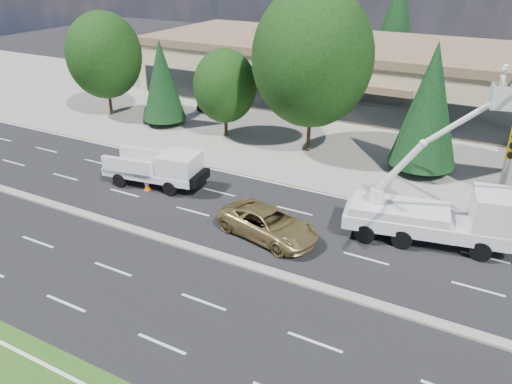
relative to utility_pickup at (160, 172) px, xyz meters
The scene contains 18 objects.
ground 10.15m from the utility_pickup, 30.22° to the right, with size 140.00×140.00×0.00m, color black.
concrete_apron 17.31m from the utility_pickup, 59.64° to the left, with size 140.00×22.00×0.01m, color gray.
road_median 10.15m from the utility_pickup, 30.22° to the right, with size 120.00×0.55×0.12m, color gray.
strip_mall 26.44m from the utility_pickup, 70.66° to the left, with size 50.40×15.40×5.50m.
tree_front_a 17.09m from the utility_pickup, 143.23° to the left, with size 6.36×6.36×8.83m.
tree_front_b 12.60m from the utility_pickup, 126.24° to the left, with size 3.54×3.54×6.97m.
tree_front_c 10.43m from the utility_pickup, 97.28° to the left, with size 4.85×4.85×6.73m.
tree_front_d 12.82m from the utility_pickup, 59.95° to the left, with size 8.25×8.25×11.45m.
tree_front_e 17.31m from the utility_pickup, 35.82° to the left, with size 4.29×4.29×8.46m.
tree_back_a 38.31m from the utility_pickup, 104.09° to the left, with size 5.05×5.05×9.96m.
tree_back_b 37.56m from the utility_pickup, 82.69° to the left, with size 5.72×5.72×11.27m.
utility_pickup is the anchor object (origin of this frame).
bucket_truck 16.53m from the utility_pickup, ahead, with size 8.26×3.87×8.97m.
traffic_cone_a 1.13m from the utility_pickup, 110.13° to the right, with size 0.40×0.40×0.70m.
traffic_cone_b 8.03m from the utility_pickup, ahead, with size 0.40×0.40×0.70m.
traffic_cone_c 8.55m from the utility_pickup, ahead, with size 0.40×0.40×0.70m.
minivan 9.01m from the utility_pickup, 14.71° to the right, with size 2.50×5.42×1.51m, color #A0854D.
parked_car_west 16.86m from the utility_pickup, 109.29° to the left, with size 1.89×4.69×1.60m, color black.
Camera 1 is at (9.87, -16.86, 13.26)m, focal length 35.00 mm.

